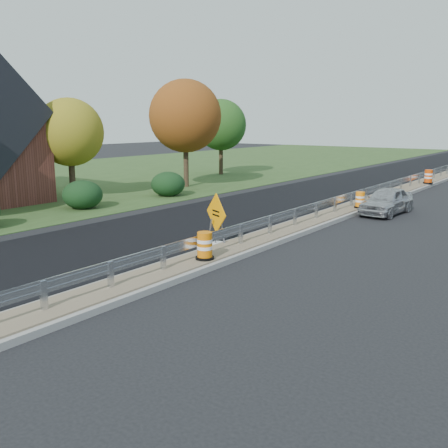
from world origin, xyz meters
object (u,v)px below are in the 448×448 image
Objects in this scene: caution_sign at (216,234)px; barrel_median_mid at (360,200)px; barrel_median_far at (428,177)px; car_silver at (387,201)px; barrel_median_near at (205,246)px.

barrel_median_mid is at bearing 106.64° from caution_sign.
car_silver is at bearing -84.15° from barrel_median_far.
barrel_median_far is 12.27m from car_silver.
caution_sign reaches higher than barrel_median_near.
caution_sign reaches higher than barrel_median_far.
barrel_median_far is at bearing 111.19° from caution_sign.
barrel_median_near is 24.65m from barrel_median_far.
barrel_median_near is 1.08× the size of barrel_median_mid.
barrel_median_far is at bearing 90.00° from barrel_median_mid.
caution_sign is 10.13m from barrel_median_mid.
barrel_median_mid is at bearing -90.00° from barrel_median_far.
barrel_median_mid is (1.45, 10.02, 0.11)m from caution_sign.
barrel_median_near is 0.22× the size of car_silver.
barrel_median_mid is at bearing -163.82° from car_silver.
caution_sign is 2.46× the size of barrel_median_mid.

